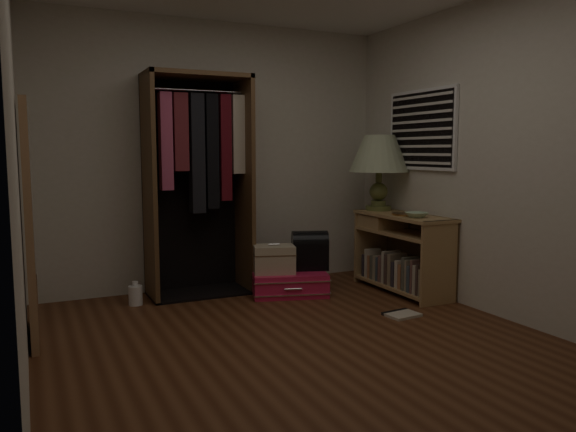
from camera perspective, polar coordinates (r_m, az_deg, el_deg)
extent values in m
plane|color=#502A16|center=(3.99, 1.97, -13.17)|extent=(4.00, 4.00, 0.00)
cube|color=beige|center=(5.61, -7.41, 6.06)|extent=(3.50, 0.02, 2.60)
cube|color=beige|center=(2.18, 27.02, 4.59)|extent=(3.50, 0.02, 2.60)
cube|color=beige|center=(4.81, 21.00, 5.59)|extent=(0.02, 4.00, 2.60)
cube|color=beige|center=(3.34, -25.87, 5.11)|extent=(0.02, 4.00, 2.60)
cube|color=white|center=(5.54, 13.42, 8.51)|extent=(0.03, 0.96, 0.76)
cube|color=black|center=(5.54, 13.41, 8.51)|extent=(0.03, 0.90, 0.70)
cube|color=silver|center=(5.53, 13.19, 5.30)|extent=(0.01, 0.88, 0.02)
cube|color=silver|center=(5.53, 13.21, 6.10)|extent=(0.01, 0.88, 0.02)
cube|color=silver|center=(5.53, 13.23, 6.91)|extent=(0.01, 0.88, 0.02)
cube|color=silver|center=(5.53, 13.25, 7.72)|extent=(0.01, 0.88, 0.02)
cube|color=silver|center=(5.53, 13.27, 8.52)|extent=(0.01, 0.88, 0.02)
cube|color=silver|center=(5.54, 13.29, 9.32)|extent=(0.01, 0.88, 0.02)
cube|color=silver|center=(5.54, 13.32, 10.13)|extent=(0.01, 0.88, 0.02)
cube|color=silver|center=(5.55, 13.34, 10.93)|extent=(0.01, 0.88, 0.02)
cube|color=silver|center=(5.55, 13.36, 11.73)|extent=(0.01, 0.88, 0.02)
cube|color=#AA8352|center=(5.10, 15.15, -4.63)|extent=(0.40, 0.03, 0.75)
cube|color=#AA8352|center=(5.94, 8.46, -2.90)|extent=(0.40, 0.03, 0.75)
cube|color=#AA8352|center=(5.57, 11.47, -6.89)|extent=(0.40, 1.04, 0.03)
cube|color=#AA8352|center=(5.48, 11.59, -1.70)|extent=(0.40, 1.04, 0.03)
cube|color=#AA8352|center=(5.46, 11.63, 0.02)|extent=(0.42, 1.12, 0.03)
cube|color=brown|center=(5.62, 13.10, -3.53)|extent=(0.02, 1.10, 0.75)
cube|color=#AA8352|center=(5.73, 9.55, -0.54)|extent=(0.36, 0.38, 0.13)
cube|color=gray|center=(5.13, 13.89, -6.57)|extent=(0.17, 0.03, 0.24)
cube|color=#4C3833|center=(5.16, 13.62, -6.30)|extent=(0.17, 0.03, 0.28)
cube|color=#B7AD99|center=(5.18, 13.30, -6.29)|extent=(0.15, 0.04, 0.27)
cube|color=brown|center=(5.22, 13.12, -5.99)|extent=(0.18, 0.03, 0.30)
cube|color=#3F4C59|center=(5.27, 12.98, -6.20)|extent=(0.22, 0.04, 0.24)
cube|color=gray|center=(5.28, 12.51, -5.89)|extent=(0.17, 0.03, 0.29)
cube|color=#59594C|center=(5.31, 12.30, -5.72)|extent=(0.18, 0.04, 0.31)
cube|color=#B2724C|center=(5.37, 12.09, -5.99)|extent=(0.21, 0.04, 0.23)
cube|color=beige|center=(5.40, 11.70, -5.76)|extent=(0.19, 0.05, 0.26)
cube|color=#332D38|center=(5.44, 11.19, -5.80)|extent=(0.16, 0.04, 0.24)
cube|color=gray|center=(5.48, 11.02, -5.32)|extent=(0.20, 0.05, 0.30)
cube|color=#4C3833|center=(5.53, 10.68, -5.29)|extent=(0.20, 0.04, 0.29)
cube|color=#B7AD99|center=(5.57, 10.42, -5.08)|extent=(0.21, 0.04, 0.31)
cube|color=brown|center=(5.61, 9.98, -5.24)|extent=(0.18, 0.05, 0.26)
cube|color=#3F4C59|center=(5.65, 9.77, -5.28)|extent=(0.20, 0.03, 0.24)
cube|color=gray|center=(5.68, 9.41, -5.17)|extent=(0.17, 0.04, 0.25)
cube|color=#59594C|center=(5.73, 9.27, -5.10)|extent=(0.21, 0.04, 0.24)
cube|color=#B2724C|center=(5.77, 8.89, -5.06)|extent=(0.19, 0.03, 0.23)
cube|color=beige|center=(5.80, 8.58, -4.70)|extent=(0.17, 0.04, 0.29)
cube|color=#332D38|center=(5.86, 8.47, -4.90)|extent=(0.22, 0.03, 0.22)
cube|color=brown|center=(5.19, -13.92, 2.84)|extent=(0.04, 0.50, 2.05)
cube|color=brown|center=(5.44, -4.47, 3.18)|extent=(0.04, 0.50, 2.05)
cube|color=brown|center=(5.33, -9.28, 13.87)|extent=(0.95, 0.50, 0.04)
cube|color=black|center=(5.52, -9.76, 3.15)|extent=(0.95, 0.02, 2.05)
cube|color=black|center=(5.45, -8.88, -7.69)|extent=(0.95, 0.50, 0.02)
cylinder|color=silver|center=(5.31, -9.26, 12.48)|extent=(0.87, 0.02, 0.02)
cube|color=#BF4C72|center=(5.19, -12.33, 7.40)|extent=(0.11, 0.12, 0.87)
cube|color=maroon|center=(5.22, -10.87, 8.36)|extent=(0.13, 0.10, 0.70)
cube|color=black|center=(5.26, -9.27, 6.26)|extent=(0.12, 0.14, 1.09)
cube|color=black|center=(5.30, -7.82, 6.48)|extent=(0.11, 0.13, 1.06)
cube|color=#590F19|center=(5.34, -6.51, 6.88)|extent=(0.10, 0.15, 0.98)
cube|color=beige|center=(5.39, -5.02, 8.23)|extent=(0.15, 0.13, 0.73)
cube|color=#9F734D|center=(4.36, -24.87, -0.57)|extent=(0.05, 0.80, 1.70)
cube|color=white|center=(4.36, -24.49, -0.55)|extent=(0.01, 0.68, 1.58)
cube|color=#D71A4B|center=(5.36, 0.07, -6.78)|extent=(0.80, 0.67, 0.22)
cube|color=silver|center=(5.37, 0.07, -7.39)|extent=(0.83, 0.69, 0.01)
cube|color=silver|center=(5.34, 0.07, -6.16)|extent=(0.83, 0.69, 0.01)
cylinder|color=silver|center=(5.11, 0.52, -7.44)|extent=(0.16, 0.06, 0.02)
cube|color=#B6A78B|center=(5.24, -1.43, -4.41)|extent=(0.44, 0.36, 0.26)
cube|color=brown|center=(5.23, -1.43, -3.83)|extent=(0.45, 0.37, 0.01)
cylinder|color=silver|center=(5.22, -1.43, -2.90)|extent=(0.11, 0.05, 0.02)
cube|color=black|center=(5.41, 2.22, -4.05)|extent=(0.40, 0.32, 0.26)
cylinder|color=black|center=(5.39, 2.23, -2.68)|extent=(0.40, 0.32, 0.22)
cylinder|color=#525A2B|center=(5.79, 9.15, 0.81)|extent=(0.32, 0.32, 0.04)
cylinder|color=#525A2B|center=(5.79, 9.16, 1.29)|extent=(0.19, 0.19, 0.05)
sphere|color=#525A2B|center=(5.78, 9.19, 2.47)|extent=(0.23, 0.23, 0.18)
cylinder|color=#525A2B|center=(5.77, 9.21, 3.92)|extent=(0.08, 0.08, 0.11)
cone|color=beige|center=(5.76, 9.26, 6.29)|extent=(0.75, 0.75, 0.37)
cone|color=beige|center=(5.76, 9.26, 6.29)|extent=(0.67, 0.67, 0.35)
cylinder|color=#A06F3D|center=(5.41, 12.01, 0.20)|extent=(0.33, 0.33, 0.02)
imported|color=#B1D3AF|center=(5.22, 12.92, 0.11)|extent=(0.22, 0.22, 0.05)
cylinder|color=white|center=(5.16, -15.23, -7.79)|extent=(0.15, 0.15, 0.17)
cylinder|color=white|center=(5.14, -15.27, -6.64)|extent=(0.06, 0.06, 0.04)
cube|color=beige|center=(4.78, 11.50, -9.78)|extent=(0.29, 0.24, 0.02)
cube|color=black|center=(4.84, 10.78, -9.55)|extent=(0.27, 0.06, 0.02)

